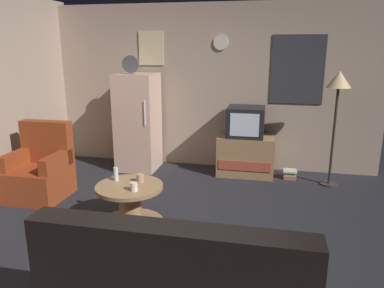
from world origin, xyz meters
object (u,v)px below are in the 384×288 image
coffee_table (130,206)px  book_stack (290,174)px  wine_glass (116,174)px  tv_stand (246,155)px  standing_lamp (338,88)px  crt_tv (246,122)px  mug_ceramic_white (134,187)px  armchair (41,171)px  mug_ceramic_tan (140,178)px  fridge (138,122)px

coffee_table → book_stack: size_ratio=3.73×
coffee_table → wine_glass: 0.38m
coffee_table → tv_stand: bearing=60.8°
standing_lamp → wine_glass: (-2.48, -1.66, -0.81)m
crt_tv → wine_glass: bearing=-124.3°
mug_ceramic_white → armchair: (-1.55, 0.68, -0.18)m
mug_ceramic_white → mug_ceramic_tan: same height
mug_ceramic_tan → armchair: (-1.52, 0.43, -0.18)m
mug_ceramic_tan → book_stack: mug_ceramic_tan is taller
crt_tv → wine_glass: crt_tv is taller
tv_stand → standing_lamp: (1.19, -0.21, 1.06)m
armchair → crt_tv: bearing=29.4°
tv_stand → mug_ceramic_white: bearing=-115.2°
tv_stand → mug_ceramic_tan: size_ratio=9.33×
standing_lamp → wine_glass: bearing=-146.3°
mug_ceramic_tan → book_stack: size_ratio=0.47×
standing_lamp → armchair: standing_lamp is taller
tv_stand → crt_tv: crt_tv is taller
mug_ceramic_tan → armchair: bearing=164.2°
tv_stand → mug_ceramic_tan: 2.12m
fridge → armchair: bearing=-121.9°
standing_lamp → mug_ceramic_white: standing_lamp is taller
fridge → tv_stand: 1.75m
tv_stand → fridge: bearing=-177.9°
wine_glass → mug_ceramic_tan: (0.27, 0.01, -0.03)m
standing_lamp → book_stack: size_ratio=8.25×
mug_ceramic_tan → mug_ceramic_white: bearing=-84.2°
tv_stand → armchair: (-2.54, -1.42, 0.04)m
fridge → coffee_table: fridge is taller
mug_ceramic_tan → armchair: size_ratio=0.09×
standing_lamp → mug_ceramic_white: (-2.18, -1.90, -0.84)m
wine_glass → mug_ceramic_white: bearing=-38.9°
mug_ceramic_white → armchair: bearing=156.1°
tv_stand → book_stack: bearing=-6.0°
tv_stand → wine_glass: size_ratio=5.60×
mug_ceramic_tan → book_stack: 2.49m
mug_ceramic_white → book_stack: (1.65, 2.04, -0.45)m
crt_tv → mug_ceramic_tan: crt_tv is taller
mug_ceramic_white → wine_glass: bearing=141.1°
armchair → fridge: bearing=58.1°
fridge → wine_glass: fridge is taller
crt_tv → wine_glass: 2.27m
mug_ceramic_tan → crt_tv: bearing=61.7°
standing_lamp → armchair: 4.05m
wine_glass → mug_ceramic_white: size_ratio=1.67×
fridge → wine_glass: size_ratio=11.80×
standing_lamp → wine_glass: standing_lamp is taller
tv_stand → mug_ceramic_white: 2.34m
book_stack → armchair: bearing=-157.1°
wine_glass → armchair: size_ratio=0.16×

